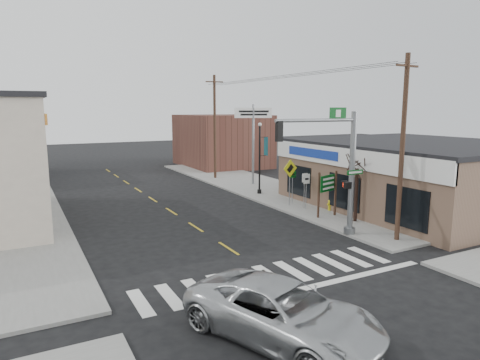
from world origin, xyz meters
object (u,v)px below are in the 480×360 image
suv (282,312)px  lamp_post (260,153)px  bare_tree (358,159)px  utility_pole_far (215,126)px  dance_center_sign (253,124)px  fire_hydrant (330,204)px  guide_sign (328,187)px  traffic_signal_pole (341,161)px  utility_pole_near (402,147)px

suv → lamp_post: size_ratio=1.10×
lamp_post → bare_tree: lamp_post is taller
utility_pole_far → lamp_post: bearing=-83.0°
dance_center_sign → suv: bearing=-101.5°
fire_hydrant → bare_tree: bare_tree is taller
guide_sign → lamp_post: (0.05, 7.70, 1.30)m
utility_pole_far → suv: bearing=-103.2°
traffic_signal_pole → guide_sign: size_ratio=2.38×
dance_center_sign → bare_tree: (-0.90, -13.07, -1.46)m
traffic_signal_pole → fire_hydrant: size_ratio=9.17×
lamp_post → utility_pole_near: size_ratio=0.60×
fire_hydrant → dance_center_sign: size_ratio=0.10×
fire_hydrant → utility_pole_far: size_ratio=0.07×
dance_center_sign → utility_pole_far: utility_pole_far is taller
fire_hydrant → dance_center_sign: bearing=87.2°
guide_sign → fire_hydrant: guide_sign is taller
dance_center_sign → utility_pole_far: bearing=125.6°
dance_center_sign → bare_tree: dance_center_sign is taller
fire_hydrant → guide_sign: bearing=-135.0°
suv → bare_tree: size_ratio=1.29×
guide_sign → dance_center_sign: size_ratio=0.40×
lamp_post → bare_tree: 9.29m
lamp_post → utility_pole_far: bearing=104.1°
guide_sign → lamp_post: 7.81m
fire_hydrant → utility_pole_far: (-1.00, 14.66, 4.27)m
guide_sign → utility_pole_near: (0.11, -5.03, 2.71)m
fire_hydrant → bare_tree: size_ratio=0.15×
suv → utility_pole_near: 11.36m
suv → lamp_post: (9.57, 17.48, 2.34)m
suv → utility_pole_far: utility_pole_far is taller
suv → bare_tree: bearing=16.2°
suv → traffic_signal_pole: size_ratio=0.92×
fire_hydrant → utility_pole_near: (-1.00, -6.14, 4.04)m
guide_sign → fire_hydrant: size_ratio=3.86×
guide_sign → fire_hydrant: (1.11, 1.11, -1.33)m
utility_pole_near → bare_tree: bearing=74.9°
utility_pole_near → lamp_post: bearing=85.0°
lamp_post → bare_tree: bearing=-71.4°
suv → utility_pole_near: bearing=3.6°
guide_sign → utility_pole_far: 16.04m
traffic_signal_pole → fire_hydrant: bearing=55.6°
traffic_signal_pole → guide_sign: bearing=59.7°
traffic_signal_pole → utility_pole_far: utility_pole_far is taller
bare_tree → utility_pole_far: 17.36m
suv → fire_hydrant: suv is taller
traffic_signal_pole → utility_pole_near: 2.82m
suv → utility_pole_far: (9.62, 25.54, 3.98)m
bare_tree → utility_pole_near: bearing=-99.9°
traffic_signal_pole → bare_tree: 3.13m
suv → guide_sign: (9.52, 9.77, 1.04)m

